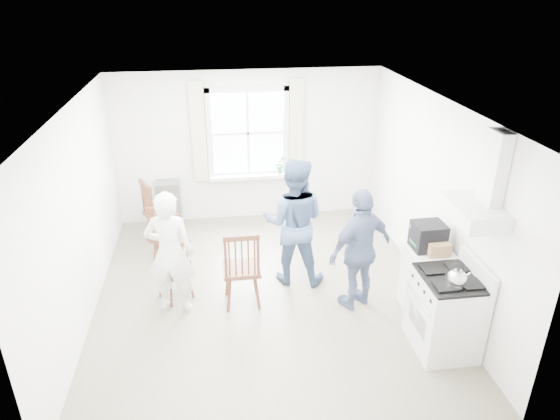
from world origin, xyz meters
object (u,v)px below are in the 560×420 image
(windsor_chair_a, at_px, (164,229))
(windsor_chair_c, at_px, (177,265))
(windsor_chair_b, at_px, (242,262))
(person_left, at_px, (170,253))
(gas_stove, at_px, (445,312))
(low_cabinet, at_px, (426,280))
(person_right, at_px, (360,250))
(stereo_stack, at_px, (428,236))
(person_mid, at_px, (294,222))

(windsor_chair_a, height_order, windsor_chair_c, windsor_chair_a)
(windsor_chair_b, bearing_deg, person_left, 173.98)
(gas_stove, relative_size, person_left, 0.68)
(low_cabinet, height_order, person_left, person_left)
(windsor_chair_b, distance_m, person_right, 1.50)
(low_cabinet, xyz_separation_m, person_left, (-3.18, 0.48, 0.38))
(windsor_chair_c, bearing_deg, low_cabinet, -11.81)
(stereo_stack, bearing_deg, windsor_chair_a, 154.98)
(gas_stove, xyz_separation_m, person_mid, (-1.48, 1.67, 0.42))
(gas_stove, bearing_deg, stereo_stack, 87.57)
(person_mid, bearing_deg, person_left, 32.25)
(windsor_chair_a, distance_m, windsor_chair_c, 0.96)
(person_right, bearing_deg, windsor_chair_b, -30.68)
(windsor_chair_a, xyz_separation_m, person_right, (2.54, -1.34, 0.21))
(low_cabinet, xyz_separation_m, windsor_chair_a, (-3.36, 1.59, 0.16))
(windsor_chair_a, bearing_deg, person_right, -27.75)
(gas_stove, xyz_separation_m, windsor_chair_c, (-3.06, 1.35, 0.06))
(person_left, relative_size, person_right, 1.01)
(low_cabinet, bearing_deg, windsor_chair_a, 154.66)
(gas_stove, relative_size, windsor_chair_a, 1.11)
(person_mid, distance_m, person_right, 1.03)
(person_left, bearing_deg, windsor_chair_a, -70.35)
(gas_stove, distance_m, windsor_chair_a, 4.01)
(windsor_chair_a, relative_size, windsor_chair_c, 1.12)
(gas_stove, distance_m, person_mid, 2.27)
(stereo_stack, height_order, windsor_chair_c, stereo_stack)
(windsor_chair_c, bearing_deg, stereo_stack, -11.23)
(windsor_chair_c, relative_size, person_mid, 0.49)
(stereo_stack, bearing_deg, windsor_chair_b, 171.30)
(low_cabinet, distance_m, person_mid, 1.88)
(windsor_chair_a, height_order, person_mid, person_mid)
(stereo_stack, relative_size, person_mid, 0.21)
(stereo_stack, height_order, windsor_chair_b, stereo_stack)
(windsor_chair_a, bearing_deg, person_mid, -18.91)
(person_right, bearing_deg, windsor_chair_a, -53.22)
(windsor_chair_a, height_order, windsor_chair_b, windsor_chair_b)
(windsor_chair_a, bearing_deg, stereo_stack, -25.02)
(gas_stove, relative_size, stereo_stack, 2.93)
(windsor_chair_b, relative_size, windsor_chair_c, 1.24)
(low_cabinet, distance_m, person_left, 3.24)
(stereo_stack, xyz_separation_m, person_left, (-3.14, 0.44, -0.24))
(person_right, bearing_deg, gas_stove, 102.53)
(gas_stove, distance_m, stereo_stack, 0.94)
(low_cabinet, bearing_deg, person_left, 171.42)
(stereo_stack, bearing_deg, person_left, 172.04)
(person_left, bearing_deg, windsor_chair_b, -175.34)
(person_mid, xyz_separation_m, person_right, (0.73, -0.72, -0.09))
(windsor_chair_c, distance_m, person_right, 2.37)
(person_left, height_order, person_right, person_left)
(low_cabinet, xyz_separation_m, stereo_stack, (-0.04, 0.04, 0.62))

